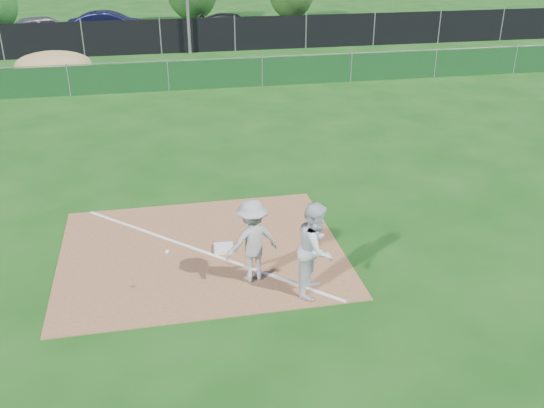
{
  "coord_description": "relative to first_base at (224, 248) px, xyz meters",
  "views": [
    {
      "loc": [
        -0.8,
        -10.5,
        6.5
      ],
      "look_at": [
        1.56,
        1.0,
        1.0
      ],
      "focal_mm": 40.0,
      "sensor_mm": 36.0,
      "label": 1
    }
  ],
  "objects": [
    {
      "name": "ground",
      "position": [
        -0.48,
        9.04,
        -0.06
      ],
      "size": [
        90.0,
        90.0,
        0.0
      ],
      "primitive_type": "plane",
      "color": "#11400D",
      "rests_on": "ground"
    },
    {
      "name": "infield_dirt",
      "position": [
        -0.48,
        0.04,
        -0.05
      ],
      "size": [
        6.0,
        5.0,
        0.02
      ],
      "primitive_type": "cube",
      "color": "brown",
      "rests_on": "ground"
    },
    {
      "name": "foul_line",
      "position": [
        -0.48,
        0.04,
        -0.04
      ],
      "size": [
        5.01,
        5.01,
        0.01
      ],
      "primitive_type": "cube",
      "rotation": [
        0.0,
        0.0,
        0.79
      ],
      "color": "white",
      "rests_on": "infield_dirt"
    },
    {
      "name": "green_fence",
      "position": [
        -0.48,
        14.04,
        0.54
      ],
      "size": [
        44.0,
        0.05,
        1.2
      ],
      "primitive_type": "cube",
      "color": "#0E3415",
      "rests_on": "ground"
    },
    {
      "name": "dirt_mound",
      "position": [
        -5.48,
        17.54,
        0.52
      ],
      "size": [
        3.38,
        2.6,
        1.17
      ],
      "primitive_type": "ellipsoid",
      "color": "#997E4A",
      "rests_on": "ground"
    },
    {
      "name": "black_fence",
      "position": [
        -0.48,
        22.04,
        0.84
      ],
      "size": [
        46.0,
        0.04,
        1.8
      ],
      "primitive_type": "cube",
      "color": "black",
      "rests_on": "ground"
    },
    {
      "name": "parking_lot",
      "position": [
        -0.48,
        27.04,
        -0.06
      ],
      "size": [
        46.0,
        9.0,
        0.01
      ],
      "primitive_type": "cube",
      "color": "black",
      "rests_on": "ground"
    },
    {
      "name": "first_base",
      "position": [
        0.0,
        0.0,
        0.0
      ],
      "size": [
        0.44,
        0.44,
        0.09
      ],
      "primitive_type": "cube",
      "rotation": [
        0.0,
        0.0,
        -0.07
      ],
      "color": "silver",
      "rests_on": "infield_dirt"
    },
    {
      "name": "play_at_first",
      "position": [
        0.42,
        -1.26,
        0.81
      ],
      "size": [
        2.29,
        0.9,
        1.7
      ],
      "color": "#A9A9AB",
      "rests_on": "infield_dirt"
    },
    {
      "name": "runner",
      "position": [
        1.52,
        -1.91,
        0.87
      ],
      "size": [
        1.05,
        1.13,
        1.87
      ],
      "primitive_type": "imported",
      "rotation": [
        0.0,
        0.0,
        1.08
      ],
      "color": "silver",
      "rests_on": "ground"
    },
    {
      "name": "car_left",
      "position": [
        -6.81,
        26.03,
        0.78
      ],
      "size": [
        5.29,
        3.62,
        1.67
      ],
      "primitive_type": "imported",
      "rotation": [
        0.0,
        0.0,
        1.94
      ],
      "color": "#9DA0A4",
      "rests_on": "parking_lot"
    },
    {
      "name": "car_mid",
      "position": [
        -3.2,
        26.66,
        0.78
      ],
      "size": [
        5.08,
        1.92,
        1.66
      ],
      "primitive_type": "imported",
      "rotation": [
        0.0,
        0.0,
        1.54
      ],
      "color": "#111333",
      "rests_on": "parking_lot"
    },
    {
      "name": "car_right",
      "position": [
        4.1,
        27.2,
        0.58
      ],
      "size": [
        4.69,
        3.36,
        1.26
      ],
      "primitive_type": "imported",
      "rotation": [
        0.0,
        0.0,
        1.16
      ],
      "color": "black",
      "rests_on": "parking_lot"
    }
  ]
}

